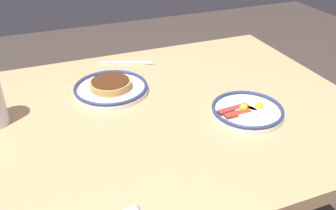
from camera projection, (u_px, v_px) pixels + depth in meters
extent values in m
cube|color=tan|center=(170.00, 113.00, 1.06)|extent=(1.11, 0.88, 0.04)
cylinder|color=#A78158|center=(233.00, 124.00, 1.67)|extent=(0.06, 0.06, 0.69)
cylinder|color=#A78158|center=(26.00, 173.00, 1.38)|extent=(0.06, 0.06, 0.69)
cylinder|color=white|center=(111.00, 90.00, 1.13)|extent=(0.23, 0.23, 0.01)
torus|color=navy|center=(111.00, 87.00, 1.13)|extent=(0.23, 0.23, 0.01)
cylinder|color=#D89351|center=(111.00, 86.00, 1.13)|extent=(0.12, 0.12, 0.01)
cylinder|color=gold|center=(110.00, 83.00, 1.12)|extent=(0.13, 0.13, 0.01)
cylinder|color=#4C2814|center=(110.00, 81.00, 1.12)|extent=(0.12, 0.12, 0.00)
cylinder|color=white|center=(247.00, 112.00, 1.02)|extent=(0.20, 0.20, 0.01)
torus|color=navy|center=(247.00, 109.00, 1.01)|extent=(0.20, 0.20, 0.01)
cylinder|color=white|center=(257.00, 106.00, 1.03)|extent=(0.06, 0.06, 0.01)
sphere|color=yellow|center=(259.00, 106.00, 1.02)|extent=(0.02, 0.02, 0.02)
cylinder|color=white|center=(246.00, 112.00, 1.00)|extent=(0.06, 0.06, 0.01)
sphere|color=yellow|center=(244.00, 108.00, 1.01)|extent=(0.02, 0.02, 0.02)
cube|color=maroon|center=(233.00, 109.00, 1.01)|extent=(0.10, 0.03, 0.01)
cube|color=#A33622|center=(238.00, 114.00, 0.99)|extent=(0.08, 0.02, 0.01)
cube|color=silver|center=(125.00, 63.00, 1.32)|extent=(0.19, 0.09, 0.01)
cube|color=silver|center=(149.00, 64.00, 1.31)|extent=(0.03, 0.01, 0.00)
cube|color=silver|center=(150.00, 63.00, 1.31)|extent=(0.03, 0.01, 0.00)
cube|color=silver|center=(150.00, 63.00, 1.32)|extent=(0.03, 0.01, 0.00)
cube|color=silver|center=(150.00, 62.00, 1.32)|extent=(0.03, 0.01, 0.00)
cube|color=silver|center=(132.00, 209.00, 0.72)|extent=(0.03, 0.01, 0.00)
cube|color=silver|center=(131.00, 207.00, 0.72)|extent=(0.03, 0.01, 0.00)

